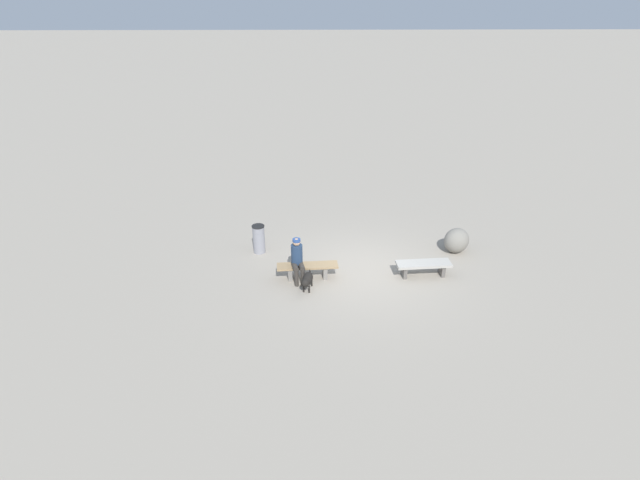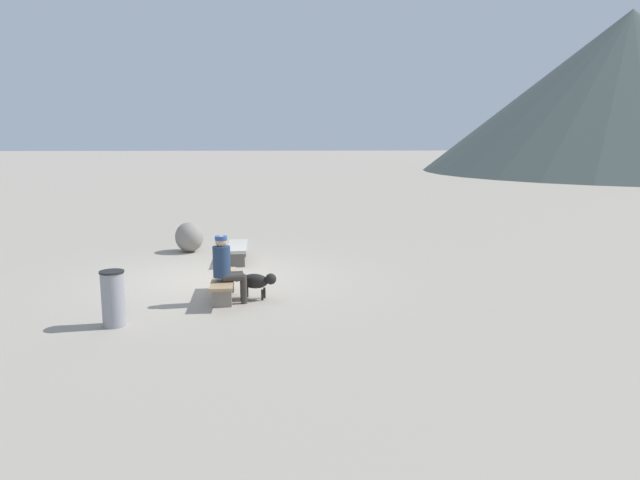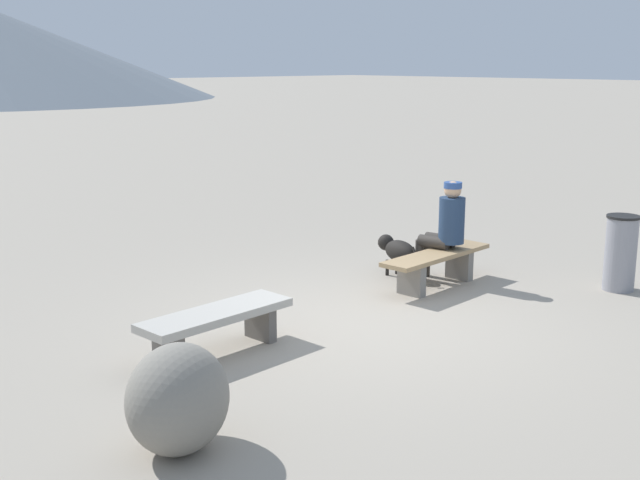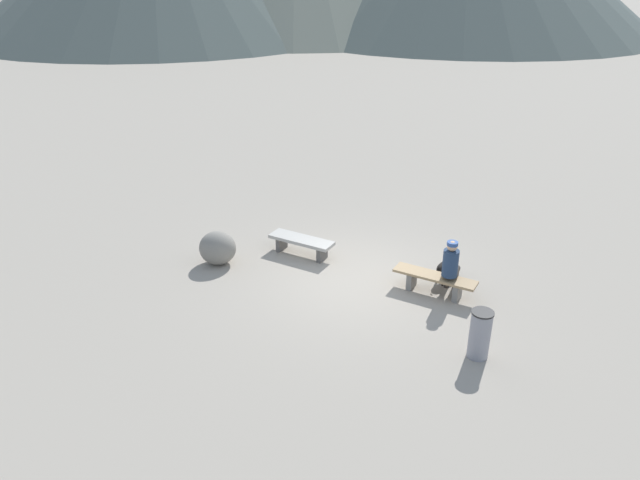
{
  "view_description": "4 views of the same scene",
  "coord_description": "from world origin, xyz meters",
  "px_view_note": "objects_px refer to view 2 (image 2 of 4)",
  "views": [
    {
      "loc": [
        1.52,
        11.99,
        7.2
      ],
      "look_at": [
        1.23,
        -0.24,
        0.9
      ],
      "focal_mm": 26.9,
      "sensor_mm": 36.0,
      "label": 1
    },
    {
      "loc": [
        12.32,
        1.73,
        3.04
      ],
      "look_at": [
        -0.51,
        2.26,
        0.74
      ],
      "focal_mm": 32.95,
      "sensor_mm": 36.0,
      "label": 2
    },
    {
      "loc": [
        -5.83,
        -5.58,
        2.69
      ],
      "look_at": [
        1.16,
        1.96,
        0.39
      ],
      "focal_mm": 45.02,
      "sensor_mm": 36.0,
      "label": 3
    },
    {
      "loc": [
        5.43,
        -9.8,
        6.34
      ],
      "look_at": [
        -1.24,
        0.4,
        0.46
      ],
      "focal_mm": 33.24,
      "sensor_mm": 36.0,
      "label": 4
    }
  ],
  "objects_px": {
    "bench_left": "(238,249)",
    "boulder": "(189,237)",
    "trash_bin": "(113,298)",
    "bench_right": "(223,283)",
    "dog": "(257,281)",
    "seated_person": "(226,265)"
  },
  "relations": [
    {
      "from": "bench_left",
      "to": "boulder",
      "type": "distance_m",
      "value": 1.93
    },
    {
      "from": "trash_bin",
      "to": "boulder",
      "type": "xyz_separation_m",
      "value": [
        -6.12,
        0.12,
        -0.07
      ]
    },
    {
      "from": "bench_left",
      "to": "boulder",
      "type": "relative_size",
      "value": 1.9
    },
    {
      "from": "bench_right",
      "to": "dog",
      "type": "height_order",
      "value": "dog"
    },
    {
      "from": "seated_person",
      "to": "dog",
      "type": "bearing_deg",
      "value": 105.26
    },
    {
      "from": "dog",
      "to": "boulder",
      "type": "distance_m",
      "value": 5.08
    },
    {
      "from": "trash_bin",
      "to": "boulder",
      "type": "height_order",
      "value": "trash_bin"
    },
    {
      "from": "boulder",
      "to": "trash_bin",
      "type": "bearing_deg",
      "value": -1.13
    },
    {
      "from": "boulder",
      "to": "dog",
      "type": "bearing_deg",
      "value": 24.28
    },
    {
      "from": "dog",
      "to": "trash_bin",
      "type": "relative_size",
      "value": 0.85
    },
    {
      "from": "seated_person",
      "to": "dog",
      "type": "xyz_separation_m",
      "value": [
        -0.27,
        0.54,
        -0.38
      ]
    },
    {
      "from": "bench_right",
      "to": "dog",
      "type": "relative_size",
      "value": 2.26
    },
    {
      "from": "trash_bin",
      "to": "dog",
      "type": "bearing_deg",
      "value": 124.09
    },
    {
      "from": "dog",
      "to": "boulder",
      "type": "height_order",
      "value": "boulder"
    },
    {
      "from": "seated_person",
      "to": "trash_bin",
      "type": "relative_size",
      "value": 1.39
    },
    {
      "from": "dog",
      "to": "seated_person",
      "type": "bearing_deg",
      "value": -141.23
    },
    {
      "from": "seated_person",
      "to": "boulder",
      "type": "bearing_deg",
      "value": -173.71
    },
    {
      "from": "bench_left",
      "to": "bench_right",
      "type": "bearing_deg",
      "value": -2.62
    },
    {
      "from": "bench_left",
      "to": "trash_bin",
      "type": "bearing_deg",
      "value": -21.14
    },
    {
      "from": "trash_bin",
      "to": "bench_right",
      "type": "bearing_deg",
      "value": 133.64
    },
    {
      "from": "bench_left",
      "to": "seated_person",
      "type": "relative_size",
      "value": 1.25
    },
    {
      "from": "dog",
      "to": "boulder",
      "type": "relative_size",
      "value": 0.93
    }
  ]
}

